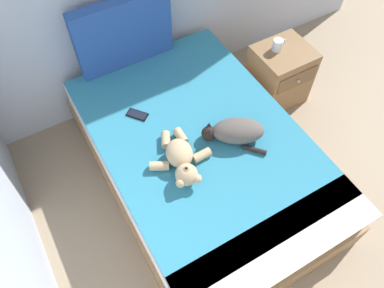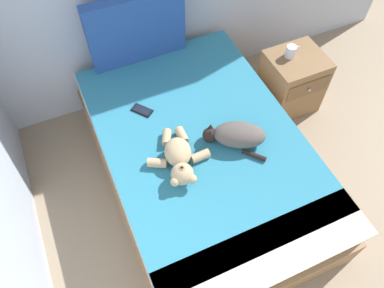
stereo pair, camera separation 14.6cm
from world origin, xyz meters
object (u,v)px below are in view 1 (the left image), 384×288
(teddy_bear, at_px, (181,160))
(mug, at_px, (278,45))
(cell_phone, at_px, (137,115))
(patterned_cushion, at_px, (124,33))
(cat, at_px, (235,131))
(bed, at_px, (201,160))
(nightstand, at_px, (279,75))

(teddy_bear, distance_m, mug, 1.30)
(cell_phone, xyz_separation_m, mug, (1.24, 0.04, 0.06))
(patterned_cushion, relative_size, teddy_bear, 1.56)
(cell_phone, bearing_deg, cat, -46.41)
(bed, height_order, nightstand, nightstand)
(teddy_bear, bearing_deg, nightstand, 22.48)
(cat, distance_m, cell_phone, 0.69)
(bed, xyz_separation_m, teddy_bear, (-0.22, -0.11, 0.32))
(patterned_cushion, xyz_separation_m, teddy_bear, (-0.11, -1.04, -0.20))
(teddy_bear, xyz_separation_m, cell_phone, (-0.07, 0.51, -0.06))
(nightstand, height_order, mug, mug)
(mug, bearing_deg, cell_phone, -178.10)
(patterned_cushion, distance_m, cat, 1.09)
(teddy_bear, bearing_deg, patterned_cushion, 84.17)
(bed, xyz_separation_m, patterned_cushion, (-0.11, 0.93, 0.52))
(nightstand, bearing_deg, cat, -148.80)
(patterned_cushion, distance_m, teddy_bear, 1.07)
(cat, bearing_deg, mug, 35.35)
(bed, bearing_deg, teddy_bear, -153.09)
(cell_phone, relative_size, mug, 1.34)
(teddy_bear, xyz_separation_m, nightstand, (1.22, 0.51, -0.31))
(patterned_cushion, xyz_separation_m, cat, (0.30, -1.03, -0.20))
(patterned_cushion, relative_size, mug, 6.10)
(teddy_bear, relative_size, cell_phone, 2.92)
(cat, height_order, nightstand, cat)
(bed, relative_size, cat, 4.87)
(teddy_bear, height_order, cell_phone, teddy_bear)
(bed, height_order, cell_phone, cell_phone)
(cell_phone, bearing_deg, patterned_cushion, 71.72)
(cat, bearing_deg, nightstand, 31.20)
(patterned_cushion, bearing_deg, mug, -24.59)
(patterned_cushion, height_order, cat, patterned_cushion)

